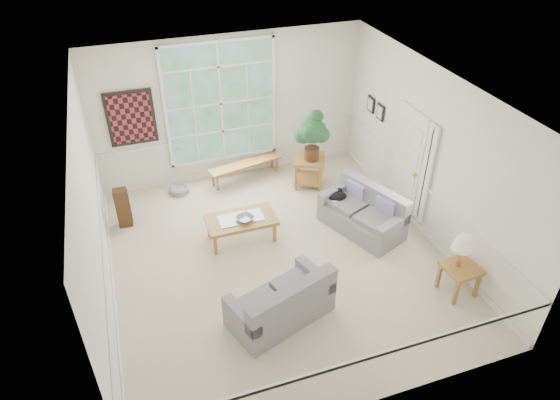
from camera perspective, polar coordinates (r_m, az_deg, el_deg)
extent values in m
cube|color=beige|center=(8.65, -0.20, -6.59)|extent=(5.50, 6.00, 0.01)
cube|color=white|center=(7.05, -0.25, 12.11)|extent=(5.50, 6.00, 0.02)
cube|color=white|center=(10.29, -5.68, 10.40)|extent=(5.50, 0.02, 3.00)
cube|color=white|center=(5.66, 9.88, -14.02)|extent=(5.50, 0.02, 3.00)
cube|color=white|center=(7.49, -20.58, -2.01)|extent=(0.02, 6.00, 3.00)
cube|color=white|center=(8.89, 16.88, 4.85)|extent=(0.02, 6.00, 3.00)
cube|color=white|center=(10.16, -6.78, 10.91)|extent=(2.30, 0.08, 2.40)
cube|color=white|center=(9.51, 14.29, 4.20)|extent=(0.08, 0.90, 2.10)
cube|color=white|center=(9.02, 16.41, 2.79)|extent=(0.08, 0.26, 1.90)
cube|color=#581922|center=(10.00, -16.66, 8.95)|extent=(0.90, 0.06, 1.10)
cube|color=black|center=(10.14, 11.35, 9.80)|extent=(0.04, 0.26, 0.32)
cube|color=black|center=(10.46, 10.30, 10.70)|extent=(0.04, 0.26, 0.32)
cube|color=gray|center=(9.14, 9.40, -1.25)|extent=(1.31, 1.71, 0.83)
cube|color=gray|center=(7.39, 0.00, -11.06)|extent=(1.68, 1.23, 0.82)
cube|color=olive|center=(8.93, -4.43, -3.28)|extent=(1.23, 0.67, 0.46)
imported|color=gray|center=(8.72, -4.02, -2.06)|extent=(0.48, 0.48, 0.09)
cube|color=olive|center=(10.64, -3.94, 3.35)|extent=(1.63, 0.65, 0.37)
cube|color=olive|center=(10.38, 3.30, 3.33)|extent=(0.83, 0.83, 0.63)
cube|color=olive|center=(8.35, 19.70, -8.52)|extent=(0.55, 0.55, 0.52)
cylinder|color=gray|center=(10.44, -11.43, 1.19)|extent=(0.45, 0.45, 0.12)
cube|color=#3F2613|center=(9.58, -17.52, -0.84)|extent=(0.25, 0.20, 0.78)
ellipsoid|color=black|center=(9.31, 6.60, 0.45)|extent=(0.42, 0.38, 0.16)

